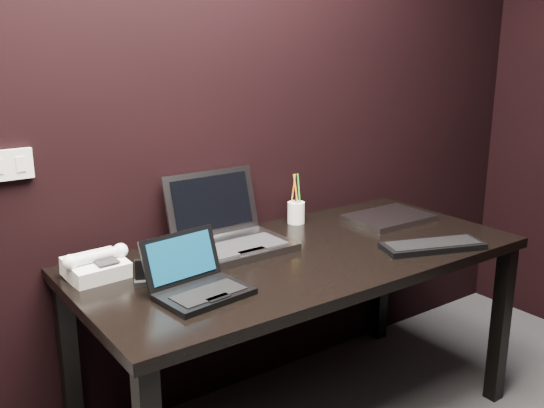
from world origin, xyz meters
TOP-DOWN VIEW (x-y plane):
  - wall_back at (0.00, 1.80)m, footprint 4.00×0.00m
  - wall_switch at (-0.62, 1.79)m, footprint 0.15×0.02m
  - desk at (0.30, 1.40)m, footprint 1.70×0.80m
  - netbook at (-0.21, 1.29)m, footprint 0.30×0.28m
  - silver_laptop at (0.11, 1.60)m, footprint 0.40×0.36m
  - ext_keyboard at (0.73, 1.14)m, footprint 0.42×0.26m
  - closed_laptop at (0.87, 1.50)m, footprint 0.36×0.26m
  - desk_phone at (-0.42, 1.61)m, footprint 0.23×0.18m
  - mobile_phone at (-0.32, 1.46)m, footprint 0.06×0.05m
  - pen_cup at (0.51, 1.71)m, footprint 0.09×0.09m

SIDE VIEW (x-z plane):
  - desk at x=0.30m, z-range 0.29..1.03m
  - closed_laptop at x=0.87m, z-range 0.74..0.76m
  - ext_keyboard at x=0.73m, z-range 0.74..0.76m
  - mobile_phone at x=-0.32m, z-range 0.73..0.81m
  - netbook at x=-0.21m, z-range 0.69..0.86m
  - desk_phone at x=-0.42m, z-range 0.73..0.84m
  - pen_cup at x=0.51m, z-range 0.68..0.90m
  - silver_laptop at x=0.11m, z-range 0.65..0.93m
  - wall_switch at x=-0.62m, z-range 1.07..1.17m
  - wall_back at x=0.00m, z-range -0.70..3.30m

